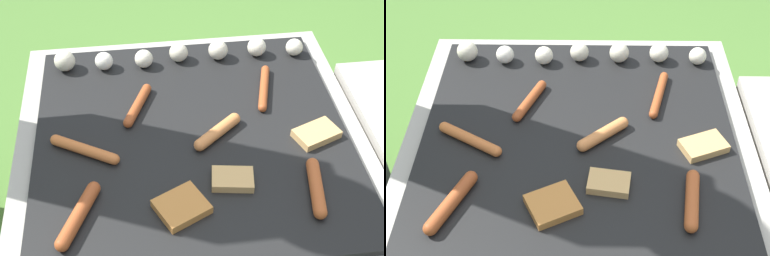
% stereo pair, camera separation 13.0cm
% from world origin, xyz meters
% --- Properties ---
extents(ground_plane, '(14.00, 14.00, 0.00)m').
position_xyz_m(ground_plane, '(0.00, 0.00, 0.00)').
color(ground_plane, '#47702D').
extents(grill, '(0.87, 0.87, 0.44)m').
position_xyz_m(grill, '(0.00, 0.00, 0.22)').
color(grill, '#9E998E').
rests_on(grill, ground_plane).
extents(sausage_front_right, '(0.16, 0.11, 0.03)m').
position_xyz_m(sausage_front_right, '(-0.26, -0.03, 0.45)').
color(sausage_front_right, '#B7602D').
rests_on(sausage_front_right, grill).
extents(sausage_front_center, '(0.13, 0.11, 0.03)m').
position_xyz_m(sausage_front_center, '(0.06, -0.01, 0.46)').
color(sausage_front_center, '#C6753D').
rests_on(sausage_front_center, grill).
extents(sausage_front_left, '(0.05, 0.17, 0.03)m').
position_xyz_m(sausage_front_left, '(0.25, -0.22, 0.46)').
color(sausage_front_left, '#A34C23').
rests_on(sausage_front_left, grill).
extents(sausage_mid_left, '(0.09, 0.17, 0.03)m').
position_xyz_m(sausage_mid_left, '(-0.27, -0.23, 0.46)').
color(sausage_mid_left, '#93421E').
rests_on(sausage_mid_left, grill).
extents(sausage_mid_right, '(0.08, 0.15, 0.02)m').
position_xyz_m(sausage_mid_right, '(-0.13, 0.11, 0.45)').
color(sausage_mid_right, '#93421E').
rests_on(sausage_mid_right, grill).
extents(sausage_back_left, '(0.07, 0.18, 0.02)m').
position_xyz_m(sausage_back_left, '(0.21, 0.14, 0.45)').
color(sausage_back_left, '#93421E').
rests_on(sausage_back_left, grill).
extents(bread_slice_center, '(0.13, 0.13, 0.02)m').
position_xyz_m(bread_slice_center, '(-0.05, -0.23, 0.45)').
color(bread_slice_center, '#B27033').
rests_on(bread_slice_center, grill).
extents(bread_slice_left, '(0.12, 0.10, 0.02)m').
position_xyz_m(bread_slice_left, '(0.30, -0.05, 0.45)').
color(bread_slice_left, tan).
rests_on(bread_slice_left, grill).
extents(bread_slice_right, '(0.10, 0.08, 0.02)m').
position_xyz_m(bread_slice_right, '(0.07, -0.17, 0.45)').
color(bread_slice_right, tan).
rests_on(bread_slice_right, grill).
extents(mushroom_row, '(0.71, 0.07, 0.06)m').
position_xyz_m(mushroom_row, '(-0.01, 0.30, 0.47)').
color(mushroom_row, beige).
rests_on(mushroom_row, grill).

